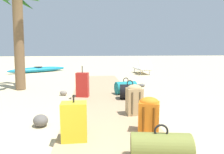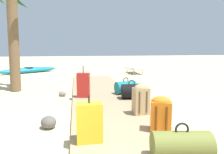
% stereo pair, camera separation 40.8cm
% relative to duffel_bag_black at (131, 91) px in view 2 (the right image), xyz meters
% --- Properties ---
extents(ground_plane, '(60.00, 60.00, 0.00)m').
position_rel_duffel_bag_black_xyz_m(ground_plane, '(-0.68, -0.54, -0.27)').
color(ground_plane, '#CCB789').
extents(boardwalk, '(1.63, 8.16, 0.08)m').
position_rel_duffel_bag_black_xyz_m(boardwalk, '(-0.68, 0.27, -0.23)').
color(boardwalk, tan).
rests_on(boardwalk, ground).
extents(duffel_bag_black, '(0.54, 0.43, 0.48)m').
position_rel_duffel_bag_black_xyz_m(duffel_bag_black, '(0.00, 0.00, 0.00)').
color(duffel_bag_black, black).
rests_on(duffel_bag_black, boardwalk).
extents(suitcase_red, '(0.35, 0.25, 0.82)m').
position_rel_duffel_bag_black_xyz_m(suitcase_red, '(-1.20, 0.35, 0.14)').
color(suitcase_red, red).
rests_on(suitcase_red, boardwalk).
extents(duffel_bag_olive, '(0.72, 0.44, 0.44)m').
position_rel_duffel_bag_black_xyz_m(duffel_bag_olive, '(-0.21, -2.86, -0.02)').
color(duffel_bag_olive, olive).
rests_on(duffel_bag_olive, boardwalk).
extents(suitcase_yellow, '(0.35, 0.23, 0.65)m').
position_rel_duffel_bag_black_xyz_m(suitcase_yellow, '(-1.23, -2.22, 0.09)').
color(suitcase_yellow, gold).
rests_on(suitcase_yellow, boardwalk).
extents(backpack_tan, '(0.32, 0.26, 0.59)m').
position_rel_duffel_bag_black_xyz_m(backpack_tan, '(-0.15, -1.22, 0.13)').
color(backpack_tan, tan).
rests_on(backpack_tan, boardwalk).
extents(backpack_orange, '(0.37, 0.32, 0.55)m').
position_rel_duffel_bag_black_xyz_m(backpack_orange, '(-0.11, -2.05, 0.10)').
color(backpack_orange, orange).
rests_on(backpack_orange, boardwalk).
extents(duffel_bag_teal, '(0.64, 0.47, 0.46)m').
position_rel_duffel_bag_black_xyz_m(duffel_bag_teal, '(-0.00, 0.59, -0.01)').
color(duffel_bag_teal, '#197A7F').
rests_on(duffel_bag_teal, boardwalk).
extents(palm_tree_near_left, '(1.89, 1.88, 3.52)m').
position_rel_duffel_bag_black_xyz_m(palm_tree_near_left, '(-3.35, 2.01, 2.44)').
color(palm_tree_near_left, brown).
rests_on(palm_tree_near_left, ground).
extents(lounge_chair, '(0.69, 1.55, 0.81)m').
position_rel_duffel_bag_black_xyz_m(lounge_chair, '(1.77, 5.51, 0.06)').
color(lounge_chair, white).
rests_on(lounge_chair, ground).
extents(kayak, '(3.06, 2.27, 0.31)m').
position_rel_duffel_bag_black_xyz_m(kayak, '(-3.95, 6.84, -0.11)').
color(kayak, teal).
rests_on(kayak, ground).
extents(rock_left_near, '(0.37, 0.38, 0.21)m').
position_rel_duffel_bag_black_xyz_m(rock_left_near, '(-1.88, -1.43, -0.16)').
color(rock_left_near, '#5B5651').
rests_on(rock_left_near, ground).
extents(rock_right_far, '(0.27, 0.27, 0.11)m').
position_rel_duffel_bag_black_xyz_m(rock_right_far, '(0.84, 1.96, -0.21)').
color(rock_right_far, slate).
rests_on(rock_right_far, ground).
extents(rock_left_mid, '(0.29, 0.27, 0.14)m').
position_rel_duffel_bag_black_xyz_m(rock_left_mid, '(-1.79, 0.91, -0.20)').
color(rock_left_mid, gray).
rests_on(rock_left_mid, ground).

